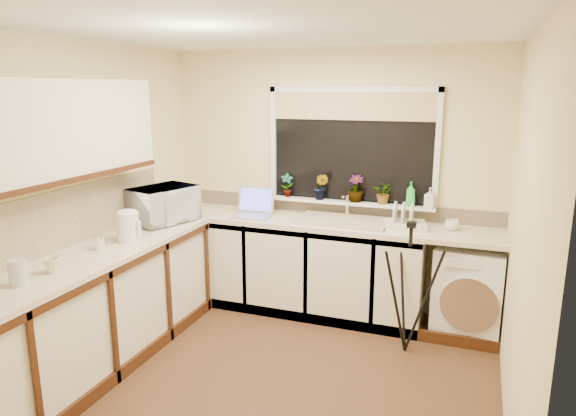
# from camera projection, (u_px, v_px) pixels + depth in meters

# --- Properties ---
(floor) EXTENTS (3.20, 3.20, 0.00)m
(floor) POSITION_uv_depth(u_px,v_px,m) (273.00, 374.00, 3.88)
(floor) COLOR #533421
(floor) RESTS_ON ground
(ceiling) EXTENTS (3.20, 3.20, 0.00)m
(ceiling) POSITION_uv_depth(u_px,v_px,m) (271.00, 30.00, 3.33)
(ceiling) COLOR white
(ceiling) RESTS_ON ground
(wall_back) EXTENTS (3.20, 0.00, 3.20)m
(wall_back) POSITION_uv_depth(u_px,v_px,m) (331.00, 180.00, 4.98)
(wall_back) COLOR beige
(wall_back) RESTS_ON ground
(wall_front) EXTENTS (3.20, 0.00, 3.20)m
(wall_front) POSITION_uv_depth(u_px,v_px,m) (142.00, 294.00, 2.23)
(wall_front) COLOR beige
(wall_front) RESTS_ON ground
(wall_left) EXTENTS (0.00, 3.00, 3.00)m
(wall_left) POSITION_uv_depth(u_px,v_px,m) (87.00, 199.00, 4.14)
(wall_left) COLOR beige
(wall_left) RESTS_ON ground
(wall_right) EXTENTS (0.00, 3.00, 3.00)m
(wall_right) POSITION_uv_depth(u_px,v_px,m) (523.00, 238.00, 3.07)
(wall_right) COLOR beige
(wall_right) RESTS_ON ground
(base_cabinet_back) EXTENTS (2.55, 0.60, 0.86)m
(base_cabinet_back) POSITION_uv_depth(u_px,v_px,m) (288.00, 264.00, 4.99)
(base_cabinet_back) COLOR silver
(base_cabinet_back) RESTS_ON floor
(base_cabinet_left) EXTENTS (0.54, 2.40, 0.86)m
(base_cabinet_left) POSITION_uv_depth(u_px,v_px,m) (100.00, 311.00, 3.95)
(base_cabinet_left) COLOR silver
(base_cabinet_left) RESTS_ON floor
(worktop_back) EXTENTS (3.20, 0.60, 0.04)m
(worktop_back) POSITION_uv_depth(u_px,v_px,m) (321.00, 222.00, 4.78)
(worktop_back) COLOR beige
(worktop_back) RESTS_ON base_cabinet_back
(worktop_left) EXTENTS (0.60, 2.40, 0.04)m
(worktop_left) POSITION_uv_depth(u_px,v_px,m) (95.00, 255.00, 3.85)
(worktop_left) COLOR beige
(worktop_left) RESTS_ON base_cabinet_left
(upper_cabinet) EXTENTS (0.28, 1.90, 0.70)m
(upper_cabinet) POSITION_uv_depth(u_px,v_px,m) (52.00, 131.00, 3.55)
(upper_cabinet) COLOR silver
(upper_cabinet) RESTS_ON wall_left
(splashback_left) EXTENTS (0.02, 2.40, 0.45)m
(splashback_left) POSITION_uv_depth(u_px,v_px,m) (61.00, 220.00, 3.89)
(splashback_left) COLOR beige
(splashback_left) RESTS_ON wall_left
(splashback_back) EXTENTS (3.20, 0.02, 0.14)m
(splashback_back) POSITION_uv_depth(u_px,v_px,m) (330.00, 206.00, 5.02)
(splashback_back) COLOR beige
(splashback_back) RESTS_ON wall_back
(window_glass) EXTENTS (1.50, 0.02, 1.00)m
(window_glass) POSITION_uv_depth(u_px,v_px,m) (351.00, 147.00, 4.82)
(window_glass) COLOR black
(window_glass) RESTS_ON wall_back
(window_blind) EXTENTS (1.50, 0.02, 0.25)m
(window_blind) POSITION_uv_depth(u_px,v_px,m) (352.00, 106.00, 4.71)
(window_blind) COLOR tan
(window_blind) RESTS_ON wall_back
(windowsill) EXTENTS (1.60, 0.14, 0.03)m
(windowsill) POSITION_uv_depth(u_px,v_px,m) (349.00, 202.00, 4.89)
(windowsill) COLOR white
(windowsill) RESTS_ON wall_back
(sink) EXTENTS (0.82, 0.46, 0.03)m
(sink) POSITION_uv_depth(u_px,v_px,m) (342.00, 221.00, 4.70)
(sink) COLOR tan
(sink) RESTS_ON worktop_back
(faucet) EXTENTS (0.03, 0.03, 0.24)m
(faucet) POSITION_uv_depth(u_px,v_px,m) (347.00, 205.00, 4.84)
(faucet) COLOR silver
(faucet) RESTS_ON worktop_back
(washing_machine) EXTENTS (0.62, 0.60, 0.79)m
(washing_machine) POSITION_uv_depth(u_px,v_px,m) (470.00, 290.00, 4.45)
(washing_machine) COLOR white
(washing_machine) RESTS_ON floor
(laptop) EXTENTS (0.38, 0.35, 0.26)m
(laptop) POSITION_uv_depth(u_px,v_px,m) (253.00, 208.00, 4.93)
(laptop) COLOR #A3A3AB
(laptop) RESTS_ON worktop_back
(kettle) EXTENTS (0.17, 0.17, 0.23)m
(kettle) POSITION_uv_depth(u_px,v_px,m) (128.00, 227.00, 4.10)
(kettle) COLOR white
(kettle) RESTS_ON worktop_left
(dish_rack) EXTENTS (0.40, 0.34, 0.05)m
(dish_rack) POSITION_uv_depth(u_px,v_px,m) (405.00, 225.00, 4.51)
(dish_rack) COLOR beige
(dish_rack) RESTS_ON worktop_back
(tripod) EXTENTS (0.57, 0.57, 1.08)m
(tripod) POSITION_uv_depth(u_px,v_px,m) (408.00, 288.00, 4.11)
(tripod) COLOR black
(tripod) RESTS_ON floor
(glass_jug) EXTENTS (0.11, 0.11, 0.16)m
(glass_jug) POSITION_uv_depth(u_px,v_px,m) (18.00, 273.00, 3.19)
(glass_jug) COLOR #B8BBC4
(glass_jug) RESTS_ON worktop_left
(steel_jar) EXTENTS (0.08, 0.08, 0.11)m
(steel_jar) POSITION_uv_depth(u_px,v_px,m) (100.00, 243.00, 3.90)
(steel_jar) COLOR white
(steel_jar) RESTS_ON worktop_left
(microwave) EXTENTS (0.55, 0.67, 0.32)m
(microwave) POSITION_uv_depth(u_px,v_px,m) (163.00, 205.00, 4.68)
(microwave) COLOR white
(microwave) RESTS_ON worktop_left
(plant_a) EXTENTS (0.14, 0.12, 0.23)m
(plant_a) POSITION_uv_depth(u_px,v_px,m) (287.00, 185.00, 5.04)
(plant_a) COLOR #999999
(plant_a) RESTS_ON windowsill
(plant_b) EXTENTS (0.15, 0.13, 0.25)m
(plant_b) POSITION_uv_depth(u_px,v_px,m) (321.00, 187.00, 4.91)
(plant_b) COLOR #999999
(plant_b) RESTS_ON windowsill
(plant_c) EXTENTS (0.15, 0.15, 0.25)m
(plant_c) POSITION_uv_depth(u_px,v_px,m) (356.00, 189.00, 4.81)
(plant_c) COLOR #999999
(plant_c) RESTS_ON windowsill
(plant_d) EXTENTS (0.22, 0.20, 0.20)m
(plant_d) POSITION_uv_depth(u_px,v_px,m) (384.00, 193.00, 4.74)
(plant_d) COLOR #999999
(plant_d) RESTS_ON windowsill
(soap_bottle_green) EXTENTS (0.09, 0.09, 0.22)m
(soap_bottle_green) POSITION_uv_depth(u_px,v_px,m) (411.00, 194.00, 4.64)
(soap_bottle_green) COLOR green
(soap_bottle_green) RESTS_ON windowsill
(soap_bottle_clear) EXTENTS (0.09, 0.09, 0.18)m
(soap_bottle_clear) POSITION_uv_depth(u_px,v_px,m) (430.00, 198.00, 4.59)
(soap_bottle_clear) COLOR #999999
(soap_bottle_clear) RESTS_ON windowsill
(cup_back) EXTENTS (0.14, 0.14, 0.09)m
(cup_back) POSITION_uv_depth(u_px,v_px,m) (452.00, 225.00, 4.43)
(cup_back) COLOR white
(cup_back) RESTS_ON worktop_back
(cup_left) EXTENTS (0.13, 0.13, 0.10)m
(cup_left) POSITION_uv_depth(u_px,v_px,m) (52.00, 265.00, 3.41)
(cup_left) COLOR beige
(cup_left) RESTS_ON worktop_left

